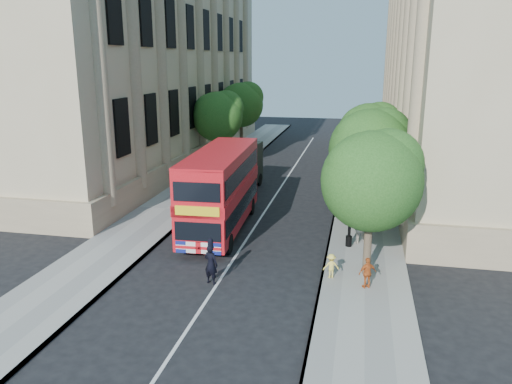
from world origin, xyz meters
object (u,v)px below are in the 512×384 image
Objects in this scene: lamp_post at (351,197)px; police_constable at (211,264)px; double_decker_bus at (221,188)px; box_van at (237,169)px; woman_pedestrian at (359,227)px.

lamp_post is 3.14× the size of police_constable.
double_decker_bus is 8.04m from box_van.
box_van reaches higher than woman_pedestrian.
police_constable is at bearing -136.40° from lamp_post.
woman_pedestrian is at bearing 54.42° from lamp_post.
double_decker_bus reaches higher than police_constable.
police_constable is (-5.25, -5.00, -1.69)m from lamp_post.
police_constable is 7.96m from woman_pedestrian.
police_constable is at bearing 23.48° from woman_pedestrian.
lamp_post is 7.44m from police_constable.
woman_pedestrian is at bearing -8.61° from double_decker_bus.
box_van is 3.36× the size of police_constable.
lamp_post reaches higher than box_van.
box_van is (-1.13, 7.93, -0.77)m from double_decker_bus.
double_decker_bus is at bearing -77.39° from box_van.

